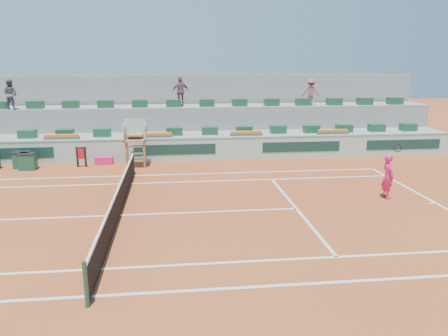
{
  "coord_description": "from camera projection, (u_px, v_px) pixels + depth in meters",
  "views": [
    {
      "loc": [
        2.02,
        -14.85,
        5.3
      ],
      "look_at": [
        4.0,
        2.5,
        1.0
      ],
      "focal_mm": 35.0,
      "sensor_mm": 36.0,
      "label": 1
    }
  ],
  "objects": [
    {
      "name": "court_lines",
      "position": [
        119.0,
        215.0,
        15.37
      ],
      "size": [
        23.89,
        11.09,
        0.01
      ],
      "color": "silver",
      "rests_on": "ground"
    },
    {
      "name": "spectator_right",
      "position": [
        311.0,
        92.0,
        27.12
      ],
      "size": [
        1.2,
        0.93,
        1.63
      ],
      "primitive_type": "imported",
      "rotation": [
        0.0,
        0.0,
        2.79
      ],
      "color": "#934957",
      "rests_on": "seating_tier_upper"
    },
    {
      "name": "player_bag",
      "position": [
        104.0,
        161.0,
        22.92
      ],
      "size": [
        0.91,
        0.41,
        0.41
      ],
      "primitive_type": "cube",
      "color": "#E81E6D",
      "rests_on": "ground"
    },
    {
      "name": "advertising_hoarding",
      "position": [
        138.0,
        150.0,
        23.42
      ],
      "size": [
        36.0,
        0.34,
        1.26
      ],
      "color": "#9DC5B3",
      "rests_on": "ground"
    },
    {
      "name": "seating_tier_upper",
      "position": [
        142.0,
        127.0,
        26.93
      ],
      "size": [
        36.0,
        2.4,
        2.6
      ],
      "primitive_type": "cube",
      "color": "gray",
      "rests_on": "ground"
    },
    {
      "name": "seat_row_upper",
      "position": [
        140.0,
        104.0,
        25.99
      ],
      "size": [
        32.9,
        0.6,
        0.44
      ],
      "color": "#18482C",
      "rests_on": "seating_tier_upper"
    },
    {
      "name": "spectator_mid",
      "position": [
        181.0,
        92.0,
        26.35
      ],
      "size": [
        1.11,
        0.65,
        1.78
      ],
      "primitive_type": "imported",
      "rotation": [
        0.0,
        0.0,
        3.36
      ],
      "color": "#724C5A",
      "rests_on": "seating_tier_upper"
    },
    {
      "name": "towel_rack",
      "position": [
        81.0,
        155.0,
        22.26
      ],
      "size": [
        0.55,
        0.09,
        1.03
      ],
      "color": "black",
      "rests_on": "ground"
    },
    {
      "name": "spectator_left",
      "position": [
        10.0,
        94.0,
        24.76
      ],
      "size": [
        0.98,
        0.87,
        1.7
      ],
      "primitive_type": "imported",
      "rotation": [
        0.0,
        0.0,
        2.82
      ],
      "color": "#4D4C59",
      "rests_on": "seating_tier_upper"
    },
    {
      "name": "drink_cooler_a",
      "position": [
        28.0,
        161.0,
        21.77
      ],
      "size": [
        0.8,
        0.7,
        0.84
      ],
      "color": "#174630",
      "rests_on": "ground"
    },
    {
      "name": "umpire_chair",
      "position": [
        135.0,
        137.0,
        22.24
      ],
      "size": [
        1.1,
        0.9,
        2.4
      ],
      "color": "#9A693A",
      "rests_on": "ground"
    },
    {
      "name": "tennis_player",
      "position": [
        388.0,
        176.0,
        17.13
      ],
      "size": [
        0.44,
        0.89,
        2.28
      ],
      "color": "#E81E6D",
      "rests_on": "ground"
    },
    {
      "name": "ground",
      "position": [
        119.0,
        215.0,
        15.38
      ],
      "size": [
        90.0,
        90.0,
        0.0
      ],
      "primitive_type": "plane",
      "color": "brown",
      "rests_on": "ground"
    },
    {
      "name": "seat_row_lower",
      "position": [
        139.0,
        132.0,
        24.49
      ],
      "size": [
        32.9,
        0.6,
        0.44
      ],
      "color": "#18482C",
      "rests_on": "seating_tier_lower"
    },
    {
      "name": "seating_tier_lower",
      "position": [
        140.0,
        143.0,
        25.56
      ],
      "size": [
        36.0,
        4.0,
        1.2
      ],
      "primitive_type": "cube",
      "color": "gray",
      "rests_on": "ground"
    },
    {
      "name": "tennis_net",
      "position": [
        119.0,
        201.0,
        15.25
      ],
      "size": [
        0.1,
        11.97,
        1.1
      ],
      "color": "black",
      "rests_on": "ground"
    },
    {
      "name": "stadium_back_wall",
      "position": [
        143.0,
        110.0,
        28.26
      ],
      "size": [
        36.0,
        0.4,
        4.4
      ],
      "primitive_type": "cube",
      "color": "gray",
      "rests_on": "ground"
    },
    {
      "name": "flower_planters",
      "position": [
        109.0,
        136.0,
        23.57
      ],
      "size": [
        26.8,
        0.36,
        0.28
      ],
      "color": "#4F4F4F",
      "rests_on": "seating_tier_lower"
    },
    {
      "name": "drink_cooler_b",
      "position": [
        22.0,
        160.0,
        22.11
      ],
      "size": [
        0.82,
        0.71,
        0.84
      ],
      "color": "#174630",
      "rests_on": "ground"
    }
  ]
}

